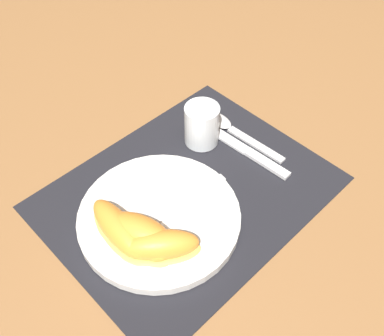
% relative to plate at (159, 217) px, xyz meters
% --- Properties ---
extents(ground_plane, '(3.00, 3.00, 0.00)m').
position_rel_plate_xyz_m(ground_plane, '(0.07, 0.01, -0.01)').
color(ground_plane, olive).
extents(placemat, '(0.45, 0.35, 0.00)m').
position_rel_plate_xyz_m(placemat, '(0.07, 0.01, -0.01)').
color(placemat, black).
rests_on(placemat, ground_plane).
extents(plate, '(0.25, 0.25, 0.02)m').
position_rel_plate_xyz_m(plate, '(0.00, 0.00, 0.00)').
color(plate, white).
rests_on(plate, placemat).
extents(juice_glass, '(0.06, 0.06, 0.08)m').
position_rel_plate_xyz_m(juice_glass, '(0.17, 0.08, 0.03)').
color(juice_glass, silver).
rests_on(juice_glass, placemat).
extents(knife, '(0.03, 0.22, 0.01)m').
position_rel_plate_xyz_m(knife, '(0.21, 0.02, -0.01)').
color(knife, silver).
rests_on(knife, placemat).
extents(spoon, '(0.04, 0.18, 0.01)m').
position_rel_plate_xyz_m(spoon, '(0.23, 0.07, -0.00)').
color(spoon, silver).
rests_on(spoon, placemat).
extents(fork, '(0.19, 0.05, 0.00)m').
position_rel_plate_xyz_m(fork, '(0.01, -0.00, 0.01)').
color(fork, silver).
rests_on(fork, plate).
extents(citrus_wedge_0, '(0.06, 0.13, 0.04)m').
position_rel_plate_xyz_m(citrus_wedge_0, '(-0.07, 0.02, 0.03)').
color(citrus_wedge_0, '#F7C656').
rests_on(citrus_wedge_0, plate).
extents(citrus_wedge_1, '(0.08, 0.14, 0.04)m').
position_rel_plate_xyz_m(citrus_wedge_1, '(-0.06, -0.01, 0.02)').
color(citrus_wedge_1, '#F7C656').
rests_on(citrus_wedge_1, plate).
extents(citrus_wedge_2, '(0.09, 0.12, 0.05)m').
position_rel_plate_xyz_m(citrus_wedge_2, '(-0.05, -0.02, 0.03)').
color(citrus_wedge_2, '#F7C656').
rests_on(citrus_wedge_2, plate).
extents(citrus_wedge_3, '(0.12, 0.11, 0.04)m').
position_rel_plate_xyz_m(citrus_wedge_3, '(-0.04, -0.05, 0.03)').
color(citrus_wedge_3, '#F7C656').
rests_on(citrus_wedge_3, plate).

